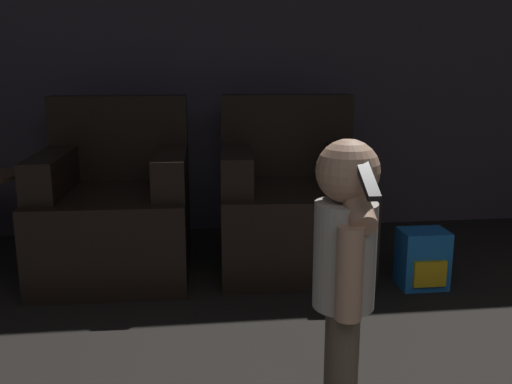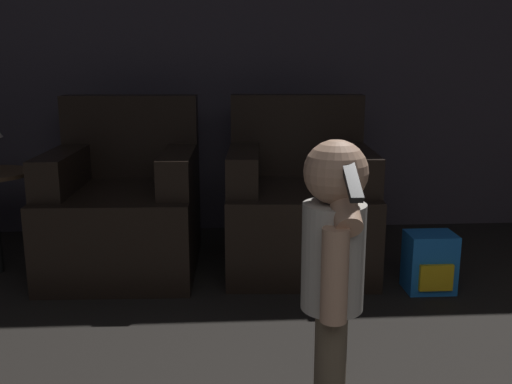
{
  "view_description": "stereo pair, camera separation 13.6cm",
  "coord_description": "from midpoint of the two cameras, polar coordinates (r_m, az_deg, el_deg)",
  "views": [
    {
      "loc": [
        -0.27,
        0.74,
        1.11
      ],
      "look_at": [
        0.01,
        3.05,
        0.58
      ],
      "focal_mm": 40.0,
      "sensor_mm": 36.0,
      "label": 1
    },
    {
      "loc": [
        -0.14,
        0.73,
        1.11
      ],
      "look_at": [
        0.01,
        3.05,
        0.58
      ],
      "focal_mm": 40.0,
      "sensor_mm": 36.0,
      "label": 2
    }
  ],
  "objects": [
    {
      "name": "wall_back",
      "position": [
        3.77,
        -0.55,
        15.81
      ],
      "size": [
        8.4,
        0.05,
        2.6
      ],
      "color": "#3D3842",
      "rests_on": "ground_plane"
    },
    {
      "name": "toy_backpack",
      "position": [
        2.97,
        18.25,
        -6.73
      ],
      "size": [
        0.23,
        0.2,
        0.29
      ],
      "color": "blue",
      "rests_on": "ground_plane"
    },
    {
      "name": "armchair_left",
      "position": [
        3.17,
        -11.77,
        -1.59
      ],
      "size": [
        0.79,
        0.86,
        0.92
      ],
      "rotation": [
        0.0,
        0.0,
        -0.03
      ],
      "color": "black",
      "rests_on": "ground_plane"
    },
    {
      "name": "person_toddler",
      "position": [
        1.79,
        9.95,
        -6.49
      ],
      "size": [
        0.2,
        0.34,
        0.89
      ],
      "rotation": [
        0.0,
        0.0,
        -1.72
      ],
      "color": "brown",
      "rests_on": "ground_plane"
    },
    {
      "name": "armchair_right",
      "position": [
        3.18,
        5.51,
        -1.34
      ],
      "size": [
        0.82,
        0.88,
        0.92
      ],
      "rotation": [
        0.0,
        0.0,
        -0.07
      ],
      "color": "black",
      "rests_on": "ground_plane"
    }
  ]
}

